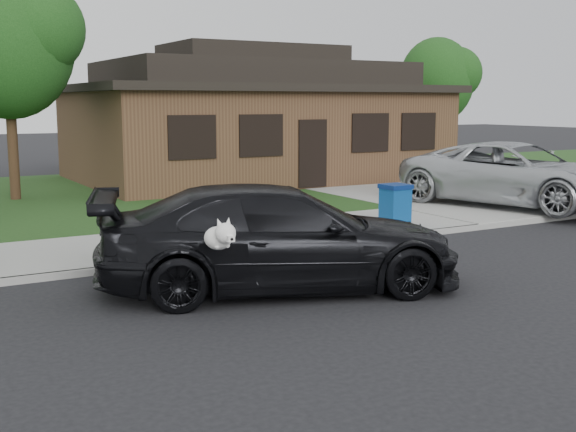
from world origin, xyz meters
TOP-DOWN VIEW (x-y plane):
  - ground at (0.00, 0.00)m, footprint 120.00×120.00m
  - sidewalk at (0.00, 5.00)m, footprint 60.00×3.00m
  - curb at (0.00, 3.50)m, footprint 60.00×0.12m
  - lawn at (0.00, 13.00)m, footprint 60.00×13.00m
  - driveway at (6.00, 10.00)m, footprint 4.50×13.00m
  - sedan at (-2.62, 1.18)m, footprint 5.90×3.85m
  - minivan at (6.59, 5.11)m, footprint 4.30×6.47m
  - recycling_bin at (1.95, 4.21)m, footprint 0.57×0.61m
  - house at (4.00, 15.00)m, footprint 12.60×8.60m
  - tree_0 at (-4.34, 12.88)m, footprint 3.78×3.60m
  - tree_1 at (12.14, 14.40)m, footprint 3.15×3.00m

SIDE VIEW (x-z plane):
  - ground at x=0.00m, z-range 0.00..0.00m
  - sidewalk at x=0.00m, z-range 0.00..0.12m
  - curb at x=0.00m, z-range 0.00..0.12m
  - lawn at x=0.00m, z-range 0.00..0.13m
  - driveway at x=6.00m, z-range 0.00..0.14m
  - recycling_bin at x=1.95m, z-range 0.13..1.06m
  - sedan at x=-2.62m, z-range 0.00..1.59m
  - minivan at x=6.59m, z-range 0.14..1.79m
  - house at x=4.00m, z-range -0.19..4.46m
  - tree_1 at x=12.14m, z-range 1.09..6.34m
  - tree_0 at x=-4.34m, z-range 1.31..7.65m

